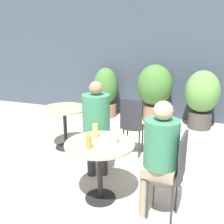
# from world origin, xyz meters

# --- Properties ---
(ground_plane) EXTENTS (20.00, 20.00, 0.00)m
(ground_plane) POSITION_xyz_m (0.00, 0.00, 0.00)
(ground_plane) COLOR #B2A899
(storefront_wall) EXTENTS (10.00, 0.06, 3.00)m
(storefront_wall) POSITION_xyz_m (0.00, 3.65, 1.50)
(storefront_wall) COLOR #3D4756
(storefront_wall) RESTS_ON ground_plane
(cafe_table_near) EXTENTS (0.79, 0.79, 0.70)m
(cafe_table_near) POSITION_xyz_m (-0.01, 0.22, 0.56)
(cafe_table_near) COLOR black
(cafe_table_near) RESTS_ON ground_plane
(cafe_table_far) EXTENTS (0.75, 0.75, 0.70)m
(cafe_table_far) POSITION_xyz_m (-1.12, 1.36, 0.56)
(cafe_table_far) COLOR black
(cafe_table_far) RESTS_ON ground_plane
(bistro_chair_0) EXTENTS (0.40, 0.39, 0.94)m
(bistro_chair_0) POSITION_xyz_m (0.81, 0.17, 0.56)
(bistro_chair_0) COLOR #42382D
(bistro_chair_0) RESTS_ON ground_plane
(bistro_chair_1) EXTENTS (0.43, 0.44, 0.94)m
(bistro_chair_1) POSITION_xyz_m (-0.37, 0.95, 0.56)
(bistro_chair_1) COLOR #42382D
(bistro_chair_1) RESTS_ON ground_plane
(bistro_chair_4) EXTENTS (0.39, 0.39, 0.94)m
(bistro_chair_4) POSITION_xyz_m (0.02, 1.45, 0.56)
(bistro_chair_4) COLOR #42382D
(bistro_chair_4) RESTS_ON ground_plane
(seated_person_0) EXTENTS (0.36, 0.35, 1.26)m
(seated_person_0) POSITION_xyz_m (0.67, 0.18, 0.75)
(seated_person_0) COLOR gray
(seated_person_0) RESTS_ON ground_plane
(seated_person_1) EXTENTS (0.44, 0.46, 1.28)m
(seated_person_1) POSITION_xyz_m (-0.31, 0.82, 0.75)
(seated_person_1) COLOR #2D2D33
(seated_person_1) RESTS_ON ground_plane
(beer_glass_0) EXTENTS (0.06, 0.06, 0.15)m
(beer_glass_0) POSITION_xyz_m (-0.06, 0.06, 0.78)
(beer_glass_0) COLOR #B28433
(beer_glass_0) RESTS_ON cafe_table_near
(beer_glass_1) EXTENTS (0.06, 0.06, 0.19)m
(beer_glass_1) POSITION_xyz_m (0.16, 0.26, 0.80)
(beer_glass_1) COLOR silver
(beer_glass_1) RESTS_ON cafe_table_near
(beer_glass_2) EXTENTS (0.06, 0.06, 0.17)m
(beer_glass_2) POSITION_xyz_m (-0.12, 0.35, 0.79)
(beer_glass_2) COLOR #DBC65B
(beer_glass_2) RESTS_ON cafe_table_near
(potted_plant_0) EXTENTS (0.57, 0.57, 1.14)m
(potted_plant_0) POSITION_xyz_m (-1.14, 3.29, 0.60)
(potted_plant_0) COLOR #93664C
(potted_plant_0) RESTS_ON ground_plane
(potted_plant_1) EXTENTS (0.76, 0.76, 1.26)m
(potted_plant_1) POSITION_xyz_m (0.00, 3.26, 0.74)
(potted_plant_1) COLOR #93664C
(potted_plant_1) RESTS_ON ground_plane
(potted_plant_2) EXTENTS (0.69, 0.69, 1.19)m
(potted_plant_2) POSITION_xyz_m (0.98, 3.19, 0.67)
(potted_plant_2) COLOR #47423D
(potted_plant_2) RESTS_ON ground_plane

